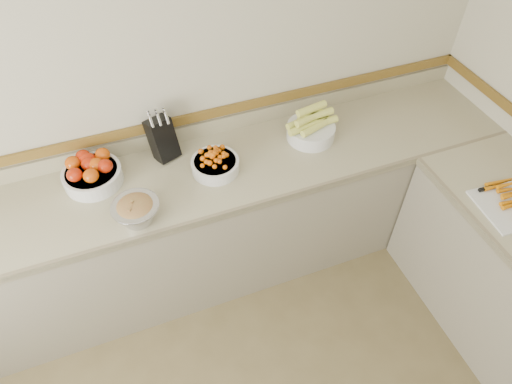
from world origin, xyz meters
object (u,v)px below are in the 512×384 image
object	(u,v)px
cherry_tomato_bowl	(215,163)
rhubarb_bowl	(136,211)
corn_bowl	(311,128)
knife_block	(162,138)
tomato_bowl	(92,172)

from	to	relation	value
cherry_tomato_bowl	rhubarb_bowl	world-z (taller)	cherry_tomato_bowl
corn_bowl	rhubarb_bowl	xyz separation A→B (m)	(-1.09, -0.27, 0.00)
knife_block	cherry_tomato_bowl	xyz separation A→B (m)	(0.24, -0.22, -0.08)
tomato_bowl	rhubarb_bowl	world-z (taller)	tomato_bowl
corn_bowl	knife_block	bearing A→B (deg)	169.70
tomato_bowl	rhubarb_bowl	distance (m)	0.40
knife_block	rhubarb_bowl	distance (m)	0.50
tomato_bowl	corn_bowl	world-z (taller)	corn_bowl
cherry_tomato_bowl	corn_bowl	bearing A→B (deg)	6.09
knife_block	rhubarb_bowl	bearing A→B (deg)	-119.04
knife_block	cherry_tomato_bowl	world-z (taller)	knife_block
cherry_tomato_bowl	corn_bowl	distance (m)	0.62
cherry_tomato_bowl	corn_bowl	world-z (taller)	corn_bowl
corn_bowl	cherry_tomato_bowl	bearing A→B (deg)	-173.91
knife_block	cherry_tomato_bowl	bearing A→B (deg)	-43.12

